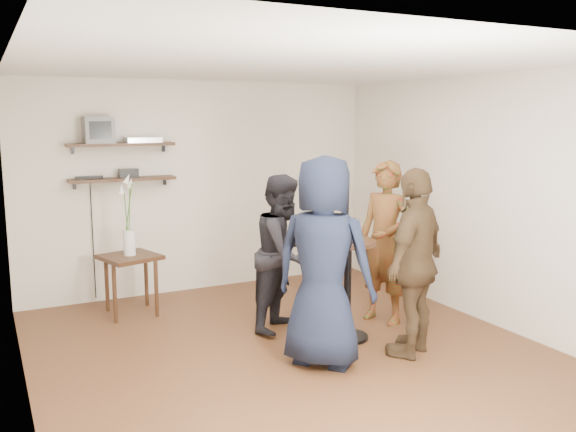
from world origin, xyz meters
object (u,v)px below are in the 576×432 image
(drinks_table, at_px, (348,276))
(dvd_deck, at_px, (143,140))
(person_navy, at_px, (324,262))
(person_dark, at_px, (284,253))
(crt_monitor, at_px, (98,130))
(radio, at_px, (128,173))
(person_plaid, at_px, (385,242))
(person_brown, at_px, (415,263))
(side_table, at_px, (130,265))

(drinks_table, bearing_deg, dvd_deck, 121.97)
(person_navy, bearing_deg, person_dark, -46.16)
(crt_monitor, height_order, person_dark, crt_monitor)
(radio, height_order, drinks_table, radio)
(radio, height_order, person_navy, person_navy)
(dvd_deck, bearing_deg, person_navy, -72.00)
(person_plaid, distance_m, person_brown, 0.93)
(side_table, bearing_deg, drinks_table, -44.98)
(person_dark, relative_size, person_navy, 0.86)
(dvd_deck, xyz_separation_m, person_plaid, (2.04, -1.98, -1.04))
(dvd_deck, distance_m, person_plaid, 3.02)
(crt_monitor, xyz_separation_m, person_plaid, (2.54, -1.98, -1.16))
(radio, height_order, person_plaid, person_plaid)
(crt_monitor, distance_m, radio, 0.59)
(dvd_deck, height_order, person_brown, dvd_deck)
(person_navy, bearing_deg, dvd_deck, -21.80)
(crt_monitor, xyz_separation_m, dvd_deck, (0.50, 0.00, -0.12))
(side_table, bearing_deg, person_dark, -42.03)
(person_dark, bearing_deg, person_brown, -94.40)
(side_table, height_order, drinks_table, drinks_table)
(person_plaid, bearing_deg, crt_monitor, -151.22)
(crt_monitor, relative_size, drinks_table, 0.32)
(crt_monitor, distance_m, side_table, 1.56)
(drinks_table, distance_m, person_navy, 0.75)
(radio, bearing_deg, person_brown, -56.10)
(dvd_deck, xyz_separation_m, radio, (-0.18, 0.00, -0.38))
(dvd_deck, xyz_separation_m, person_navy, (0.87, -2.69, -0.97))
(side_table, relative_size, person_navy, 0.37)
(side_table, distance_m, person_dark, 1.77)
(drinks_table, bearing_deg, side_table, 135.02)
(crt_monitor, bearing_deg, side_table, -71.04)
(radio, bearing_deg, dvd_deck, 0.00)
(crt_monitor, distance_m, person_navy, 3.21)
(dvd_deck, bearing_deg, person_plaid, -44.13)
(crt_monitor, relative_size, person_dark, 0.20)
(radio, height_order, side_table, radio)
(side_table, relative_size, person_plaid, 0.40)
(person_navy, relative_size, person_brown, 1.07)
(drinks_table, height_order, person_dark, person_dark)
(crt_monitor, height_order, dvd_deck, crt_monitor)
(drinks_table, bearing_deg, crt_monitor, 130.24)
(radio, height_order, person_dark, person_dark)
(drinks_table, bearing_deg, person_plaid, 23.30)
(side_table, xyz_separation_m, person_dark, (1.30, -1.17, 0.24))
(person_plaid, bearing_deg, drinks_table, -90.00)
(radio, bearing_deg, person_dark, -55.56)
(radio, bearing_deg, drinks_table, -54.80)
(dvd_deck, height_order, person_dark, dvd_deck)
(side_table, xyz_separation_m, person_plaid, (2.36, -1.45, 0.30))
(person_dark, relative_size, person_brown, 0.93)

